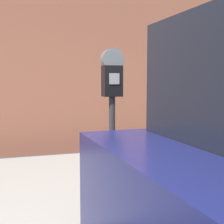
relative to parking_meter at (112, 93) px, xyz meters
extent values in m
cube|color=#9E9B96|center=(0.06, 0.90, -1.21)|extent=(24.00, 2.80, 0.14)
cube|color=#935642|center=(0.06, 3.13, 1.68)|extent=(24.00, 0.30, 5.92)
cylinder|color=#2D2D30|center=(0.00, 0.00, -0.59)|extent=(0.07, 0.07, 1.10)
cube|color=black|center=(0.00, 0.00, 0.12)|extent=(0.19, 0.14, 0.31)
cube|color=gray|center=(0.00, -0.07, 0.14)|extent=(0.10, 0.01, 0.11)
cylinder|color=slate|center=(0.00, 0.00, 0.33)|extent=(0.22, 0.11, 0.22)
cylinder|color=black|center=(0.42, -0.81, -0.97)|extent=(0.62, 0.24, 0.62)
camera|label=1|loc=(-0.95, -3.00, 0.11)|focal=50.00mm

